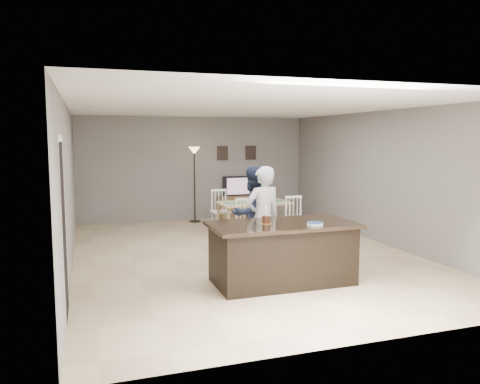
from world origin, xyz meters
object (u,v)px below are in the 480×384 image
object	(u,v)px
tv_console	(241,207)
dining_table	(254,208)
plate_stack	(315,224)
man	(252,214)
kitchen_island	(282,253)
birthday_cake	(266,220)
floor_lamp	(194,164)
woman	(263,218)
television	(240,186)

from	to	relation	value
tv_console	dining_table	bearing A→B (deg)	-101.00
plate_stack	man	bearing A→B (deg)	102.61
kitchen_island	birthday_cake	size ratio (longest dim) A/B	8.60
tv_console	plate_stack	bearing A→B (deg)	-97.94
plate_stack	dining_table	distance (m)	3.69
man	kitchen_island	bearing A→B (deg)	71.83
plate_stack	floor_lamp	size ratio (longest dim) A/B	0.13
woman	dining_table	distance (m)	2.68
tv_console	man	size ratio (longest dim) A/B	0.72
dining_table	birthday_cake	bearing A→B (deg)	-108.42
television	woman	distance (m)	4.97
tv_console	television	distance (m)	0.57
woman	plate_stack	bearing A→B (deg)	99.01
television	floor_lamp	xyz separation A→B (m)	(-1.30, -0.22, 0.63)
woman	plate_stack	distance (m)	1.17
kitchen_island	plate_stack	bearing A→B (deg)	-37.41
kitchen_island	birthday_cake	world-z (taller)	birthday_cake
kitchen_island	floor_lamp	size ratio (longest dim) A/B	1.12
woman	birthday_cake	bearing A→B (deg)	62.22
woman	man	distance (m)	0.54
dining_table	tv_console	bearing A→B (deg)	77.56
tv_console	television	xyz separation A→B (m)	(0.00, 0.07, 0.56)
woman	floor_lamp	distance (m)	4.65
floor_lamp	birthday_cake	bearing A→B (deg)	-91.59
television	woman	size ratio (longest dim) A/B	0.54
tv_console	dining_table	world-z (taller)	dining_table
man	dining_table	distance (m)	2.16
birthday_cake	floor_lamp	bearing A→B (deg)	88.41
television	plate_stack	size ratio (longest dim) A/B	3.77
woman	floor_lamp	world-z (taller)	floor_lamp
woman	birthday_cake	distance (m)	0.83
birthday_cake	plate_stack	xyz separation A→B (m)	(0.63, -0.32, -0.04)
tv_console	birthday_cake	size ratio (longest dim) A/B	4.80
tv_console	woman	bearing A→B (deg)	-104.08
birthday_cake	kitchen_island	bearing A→B (deg)	-6.61
kitchen_island	floor_lamp	world-z (taller)	floor_lamp
television	dining_table	xyz separation A→B (m)	(-0.43, -2.27, -0.25)
tv_console	birthday_cake	world-z (taller)	birthday_cake
kitchen_island	woman	world-z (taller)	woman
tv_console	woman	world-z (taller)	woman
woman	floor_lamp	bearing A→B (deg)	-98.47
tv_console	man	world-z (taller)	man
woman	floor_lamp	size ratio (longest dim) A/B	0.88
television	birthday_cake	world-z (taller)	birthday_cake
plate_stack	floor_lamp	world-z (taller)	floor_lamp
birthday_cake	television	bearing A→B (deg)	75.53
woman	plate_stack	size ratio (longest dim) A/B	6.98
tv_console	dining_table	xyz separation A→B (m)	(-0.43, -2.20, 0.31)
man	plate_stack	bearing A→B (deg)	85.06
plate_stack	dining_table	xyz separation A→B (m)	(0.39, 3.66, -0.31)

